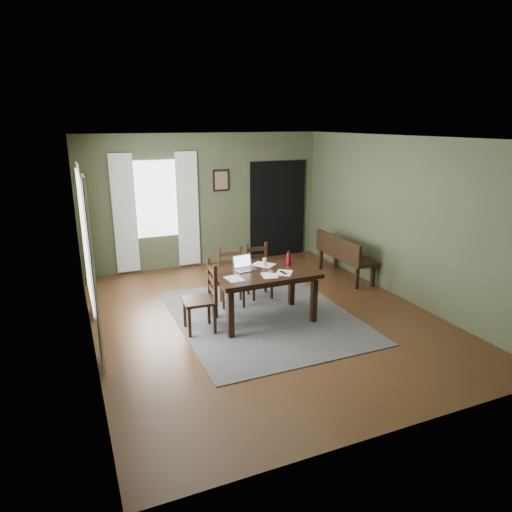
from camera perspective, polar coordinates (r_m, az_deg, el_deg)
name	(u,v)px	position (r m, az deg, el deg)	size (l,w,h in m)	color
ground	(264,317)	(7.15, 0.95, -7.60)	(5.00, 6.00, 0.01)	#492C16
room_shell	(264,202)	(6.62, 1.02, 6.82)	(5.02, 6.02, 2.71)	#454B31
rug	(264,316)	(7.15, 0.95, -7.52)	(2.60, 3.20, 0.01)	#464646
dining_table	(264,278)	(6.78, 0.97, -2.73)	(1.54, 0.93, 0.77)	black
chair_end	(203,298)	(6.56, -6.68, -5.23)	(0.48, 0.47, 1.02)	black
chair_back_left	(232,278)	(7.48, -3.08, -2.73)	(0.48, 0.48, 0.93)	black
chair_back_right	(259,271)	(7.81, 0.37, -1.92)	(0.43, 0.43, 0.91)	black
bench	(343,253)	(8.88, 10.82, 0.36)	(0.47, 1.46, 0.83)	black
laptop	(244,266)	(6.85, -1.50, -1.22)	(0.34, 0.29, 0.22)	#B7B7BC
computer_mouse	(271,271)	(6.72, 1.90, -1.94)	(0.05, 0.09, 0.03)	#3F3F42
tv_remote	(283,273)	(6.70, 3.42, -2.08)	(0.04, 0.16, 0.02)	black
drinking_glass	(265,262)	(6.97, 1.09, -0.79)	(0.06, 0.06, 0.14)	silver
water_bottle	(289,259)	(7.04, 4.12, -0.32)	(0.08, 0.08, 0.23)	maroon
paper_a	(234,279)	(6.46, -2.74, -2.84)	(0.22, 0.28, 0.00)	white
paper_b	(284,273)	(6.71, 3.52, -2.10)	(0.22, 0.29, 0.00)	white
paper_c	(263,265)	(7.07, 0.92, -1.09)	(0.25, 0.33, 0.00)	white
paper_e	(269,275)	(6.59, 1.66, -2.44)	(0.21, 0.27, 0.00)	white
window_left	(84,239)	(6.34, -20.65, 2.05)	(0.01, 1.30, 1.70)	white
window_back	(156,199)	(9.21, -12.40, 6.96)	(1.00, 0.01, 1.50)	white
curtain_left_near	(94,275)	(5.62, -19.65, -2.28)	(0.03, 0.48, 2.30)	silver
curtain_left_far	(85,242)	(7.20, -20.57, 1.64)	(0.03, 0.48, 2.30)	silver
curtain_back_left	(125,214)	(9.13, -16.09, 5.02)	(0.44, 0.03, 2.30)	silver
curtain_back_right	(188,210)	(9.35, -8.52, 5.75)	(0.44, 0.03, 2.30)	silver
framed_picture	(221,180)	(9.50, -4.39, 9.41)	(0.34, 0.03, 0.44)	black
doorway_back	(278,209)	(10.09, 2.73, 5.83)	(1.30, 0.03, 2.10)	black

